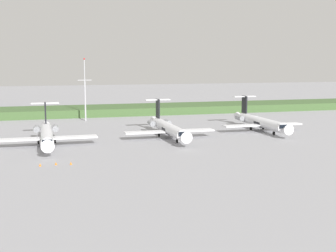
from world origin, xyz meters
TOP-DOWN VIEW (x-y plane):
  - ground_plane at (0.00, 30.00)m, footprint 500.00×500.00m
  - grass_berm at (0.00, 67.82)m, footprint 320.00×20.00m
  - regional_jet_nearest at (-29.78, 8.76)m, footprint 22.81×31.00m
  - regional_jet_second at (0.08, 11.41)m, footprint 22.81×31.00m
  - regional_jet_third at (28.02, 15.85)m, footprint 22.81×31.00m
  - antenna_mast at (-16.96, 50.26)m, footprint 4.40×0.50m
  - safety_cone_front_marker at (-31.31, -13.37)m, footprint 0.44×0.44m
  - safety_cone_mid_marker at (-28.44, -13.00)m, footprint 0.44×0.44m
  - safety_cone_rear_marker at (-25.74, -13.58)m, footprint 0.44×0.44m

SIDE VIEW (x-z plane):
  - ground_plane at x=0.00m, z-range 0.00..0.00m
  - safety_cone_front_marker at x=-31.31m, z-range 0.00..0.55m
  - safety_cone_mid_marker at x=-28.44m, z-range 0.00..0.55m
  - safety_cone_rear_marker at x=-25.74m, z-range 0.00..0.55m
  - grass_berm at x=0.00m, z-range 0.00..2.76m
  - regional_jet_nearest at x=-29.78m, z-range -1.96..7.04m
  - regional_jet_second at x=0.08m, z-range -1.96..7.04m
  - regional_jet_third at x=28.02m, z-range -1.96..7.04m
  - antenna_mast at x=-16.96m, z-range -1.67..18.57m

